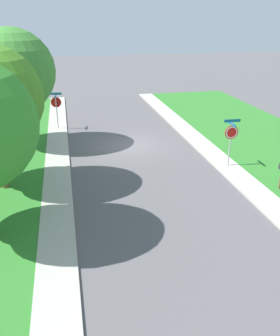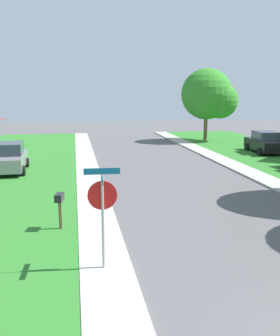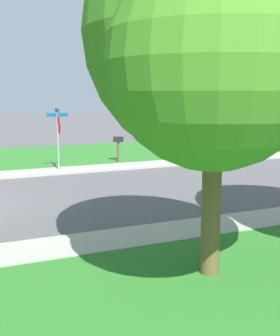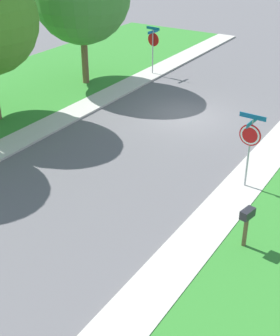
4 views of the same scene
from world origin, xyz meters
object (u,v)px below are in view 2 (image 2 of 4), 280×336
object	(u,v)px
car_black_driveway_right	(265,142)
mailbox	(60,202)
car_grey_far_down_street	(9,158)
tree_sidewalk_far	(210,96)
stop_sign_far_corner	(103,202)

from	to	relation	value
car_black_driveway_right	mailbox	bearing A→B (deg)	-135.95
car_grey_far_down_street	car_black_driveway_right	size ratio (longest dim) A/B	0.98
car_grey_far_down_street	tree_sidewalk_far	distance (m)	21.29
car_grey_far_down_street	mailbox	size ratio (longest dim) A/B	3.33
car_black_driveway_right	tree_sidewalk_far	world-z (taller)	tree_sidewalk_far
car_black_driveway_right	tree_sidewalk_far	size ratio (longest dim) A/B	0.63
stop_sign_far_corner	tree_sidewalk_far	size ratio (longest dim) A/B	0.39
car_black_driveway_right	mailbox	world-z (taller)	car_black_driveway_right
tree_sidewalk_far	car_grey_far_down_street	bearing A→B (deg)	-143.57
car_grey_far_down_street	car_black_driveway_right	xyz separation A→B (m)	(18.50, 4.19, 0.00)
mailbox	stop_sign_far_corner	bearing A→B (deg)	-69.11
stop_sign_far_corner	mailbox	world-z (taller)	stop_sign_far_corner
car_black_driveway_right	tree_sidewalk_far	distance (m)	9.15
car_grey_far_down_street	tree_sidewalk_far	world-z (taller)	tree_sidewalk_far
car_grey_far_down_street	car_black_driveway_right	distance (m)	18.97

